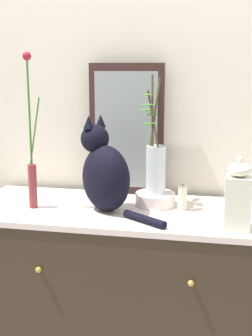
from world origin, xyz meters
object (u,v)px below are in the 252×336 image
at_px(vase_slim_green, 32,162).
at_px(jar_lidded_porcelain, 238,197).
at_px(vase_glass_clear, 155,164).
at_px(sideboard, 126,299).
at_px(bowl_porcelain, 155,199).
at_px(cat_sitting, 105,173).
at_px(candle_pillar, 182,199).
at_px(mirror_leaning, 126,130).

height_order(vase_slim_green, jar_lidded_porcelain, vase_slim_green).
height_order(vase_slim_green, vase_glass_clear, vase_slim_green).
relative_size(vase_slim_green, vase_glass_clear, 1.28).
distance_m(sideboard, bowl_porcelain, 0.47).
bearing_deg(vase_slim_green, cat_sitting, 3.62).
xyz_separation_m(cat_sitting, vase_slim_green, (-0.31, -0.02, 0.04)).
height_order(sideboard, candle_pillar, candle_pillar).
relative_size(cat_sitting, bowl_porcelain, 2.39).
bearing_deg(mirror_leaning, jar_lidded_porcelain, -38.80).
bearing_deg(vase_slim_green, vase_glass_clear, 15.06).
bearing_deg(sideboard, vase_slim_green, -171.43).
relative_size(sideboard, candle_pillar, 11.53).
bearing_deg(mirror_leaning, cat_sitting, -97.44).
relative_size(cat_sitting, vase_slim_green, 0.64).
distance_m(cat_sitting, vase_slim_green, 0.32).
bearing_deg(vase_glass_clear, vase_slim_green, -164.94).
height_order(mirror_leaning, candle_pillar, mirror_leaning).
relative_size(mirror_leaning, cat_sitting, 1.46).
height_order(vase_slim_green, bowl_porcelain, vase_slim_green).
relative_size(mirror_leaning, bowl_porcelain, 3.49).
bearing_deg(mirror_leaning, vase_glass_clear, -45.82).
relative_size(vase_slim_green, jar_lidded_porcelain, 2.35).
distance_m(cat_sitting, jar_lidded_porcelain, 0.56).
height_order(sideboard, bowl_porcelain, bowl_porcelain).
bearing_deg(sideboard, candle_pillar, 5.36).
height_order(sideboard, mirror_leaning, mirror_leaning).
height_order(jar_lidded_porcelain, candle_pillar, jar_lidded_porcelain).
distance_m(bowl_porcelain, candle_pillar, 0.14).
bearing_deg(mirror_leaning, candle_pillar, -37.64).
relative_size(sideboard, vase_glass_clear, 2.65).
bearing_deg(cat_sitting, vase_glass_clear, 30.86).
height_order(cat_sitting, vase_slim_green, vase_slim_green).
distance_m(mirror_leaning, bowl_porcelain, 0.36).
relative_size(sideboard, cat_sitting, 3.21).
distance_m(bowl_porcelain, jar_lidded_porcelain, 0.43).
bearing_deg(sideboard, bowl_porcelain, 34.03).
distance_m(mirror_leaning, vase_slim_green, 0.48).
relative_size(cat_sitting, candle_pillar, 3.59).
height_order(vase_slim_green, candle_pillar, vase_slim_green).
xyz_separation_m(mirror_leaning, vase_glass_clear, (0.16, -0.16, -0.12)).
relative_size(vase_glass_clear, candle_pillar, 4.36).
xyz_separation_m(bowl_porcelain, vase_glass_clear, (-0.00, -0.00, 0.16)).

